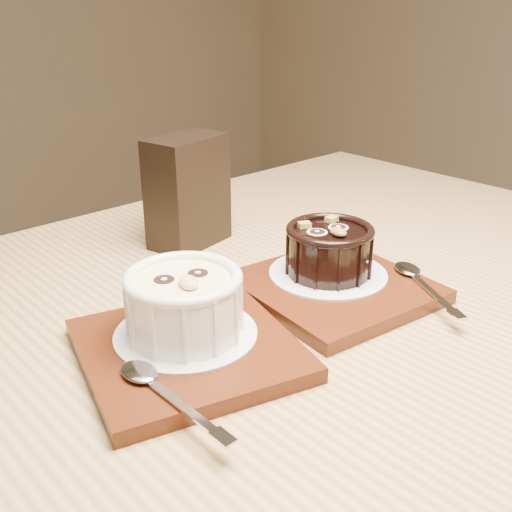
{
  "coord_description": "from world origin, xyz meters",
  "views": [
    {
      "loc": [
        -0.12,
        -0.31,
        1.05
      ],
      "look_at": [
        0.2,
        0.11,
        0.81
      ],
      "focal_mm": 42.0,
      "sensor_mm": 36.0,
      "label": 1
    }
  ],
  "objects_px": {
    "ramekin_white": "(184,301)",
    "tray_left": "(188,350)",
    "table": "(260,391)",
    "condiment_stand": "(188,192)",
    "tray_right": "(334,288)",
    "ramekin_dark": "(329,248)"
  },
  "relations": [
    {
      "from": "table",
      "to": "condiment_stand",
      "type": "height_order",
      "value": "condiment_stand"
    },
    {
      "from": "tray_left",
      "to": "condiment_stand",
      "type": "xyz_separation_m",
      "value": [
        0.14,
        0.23,
        0.06
      ]
    },
    {
      "from": "tray_left",
      "to": "ramekin_white",
      "type": "xyz_separation_m",
      "value": [
        0.01,
        0.01,
        0.04
      ]
    },
    {
      "from": "tray_right",
      "to": "condiment_stand",
      "type": "bearing_deg",
      "value": 102.7
    },
    {
      "from": "condiment_stand",
      "to": "ramekin_white",
      "type": "bearing_deg",
      "value": -121.51
    },
    {
      "from": "ramekin_white",
      "to": "ramekin_dark",
      "type": "distance_m",
      "value": 0.19
    },
    {
      "from": "table",
      "to": "ramekin_white",
      "type": "height_order",
      "value": "ramekin_white"
    },
    {
      "from": "table",
      "to": "tray_right",
      "type": "xyz_separation_m",
      "value": [
        0.09,
        -0.01,
        0.1
      ]
    },
    {
      "from": "table",
      "to": "condiment_stand",
      "type": "distance_m",
      "value": 0.27
    },
    {
      "from": "tray_left",
      "to": "table",
      "type": "bearing_deg",
      "value": 11.5
    },
    {
      "from": "tray_left",
      "to": "condiment_stand",
      "type": "relative_size",
      "value": 1.29
    },
    {
      "from": "ramekin_dark",
      "to": "table",
      "type": "bearing_deg",
      "value": -166.93
    },
    {
      "from": "table",
      "to": "ramekin_white",
      "type": "xyz_separation_m",
      "value": [
        -0.09,
        -0.01,
        0.14
      ]
    },
    {
      "from": "ramekin_white",
      "to": "condiment_stand",
      "type": "xyz_separation_m",
      "value": [
        0.13,
        0.22,
        0.02
      ]
    },
    {
      "from": "ramekin_dark",
      "to": "tray_left",
      "type": "bearing_deg",
      "value": -164.46
    },
    {
      "from": "ramekin_white",
      "to": "tray_left",
      "type": "bearing_deg",
      "value": -103.76
    },
    {
      "from": "tray_left",
      "to": "ramekin_dark",
      "type": "xyz_separation_m",
      "value": [
        0.2,
        0.03,
        0.04
      ]
    },
    {
      "from": "table",
      "to": "ramekin_white",
      "type": "distance_m",
      "value": 0.17
    },
    {
      "from": "tray_right",
      "to": "condiment_stand",
      "type": "relative_size",
      "value": 1.29
    },
    {
      "from": "ramekin_white",
      "to": "tray_right",
      "type": "height_order",
      "value": "ramekin_white"
    },
    {
      "from": "tray_left",
      "to": "ramekin_white",
      "type": "height_order",
      "value": "ramekin_white"
    },
    {
      "from": "tray_left",
      "to": "ramekin_dark",
      "type": "bearing_deg",
      "value": 8.9
    }
  ]
}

